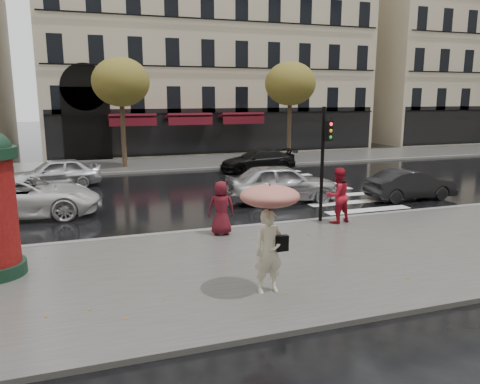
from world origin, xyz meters
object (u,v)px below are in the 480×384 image
object	(u,v)px
car_white	(23,197)
traffic_light	(324,153)
man_burgundy	(221,208)
car_silver	(281,183)
car_darkgrey	(411,185)
car_far_silver	(55,173)
woman_red	(337,195)
car_black	(258,161)
woman_umbrella	(270,220)

from	to	relation	value
car_white	traffic_light	bearing A→B (deg)	-109.04
man_burgundy	traffic_light	size ratio (longest dim) A/B	0.43
man_burgundy	traffic_light	world-z (taller)	traffic_light
man_burgundy	car_silver	size ratio (longest dim) A/B	0.36
car_darkgrey	car_silver	bearing A→B (deg)	76.82
car_far_silver	man_burgundy	bearing A→B (deg)	18.81
woman_red	car_black	xyz separation A→B (m)	(1.67, 11.97, -0.41)
car_silver	man_burgundy	bearing A→B (deg)	141.56
woman_red	car_black	size ratio (longest dim) A/B	0.42
car_silver	car_far_silver	size ratio (longest dim) A/B	1.11
woman_umbrella	traffic_light	world-z (taller)	traffic_light
woman_umbrella	car_black	bearing A→B (deg)	69.93
traffic_light	car_silver	xyz separation A→B (m)	(0.11, 3.77, -1.68)
woman_red	car_far_silver	xyz separation A→B (m)	(-9.40, 10.40, -0.34)
man_burgundy	car_darkgrey	size ratio (longest dim) A/B	0.43
woman_red	car_darkgrey	size ratio (longest dim) A/B	0.48
woman_red	car_white	xyz separation A→B (m)	(-10.25, 4.77, -0.31)
car_black	woman_umbrella	bearing A→B (deg)	-20.39
woman_red	man_burgundy	bearing A→B (deg)	-9.90
traffic_light	car_black	bearing A→B (deg)	80.02
traffic_light	car_white	distance (m)	10.97
man_burgundy	car_white	distance (m)	7.81
car_darkgrey	car_black	distance (m)	9.90
woman_umbrella	man_burgundy	size ratio (longest dim) A/B	1.46
traffic_light	car_white	bearing A→B (deg)	155.78
woman_red	car_black	world-z (taller)	woman_red
traffic_light	car_far_silver	xyz separation A→B (m)	(-9.02, 10.07, -1.76)
car_silver	car_far_silver	bearing A→B (deg)	59.77
car_silver	car_white	bearing A→B (deg)	90.50
car_darkgrey	car_far_silver	xyz separation A→B (m)	(-14.59, 7.67, 0.08)
car_white	man_burgundy	bearing A→B (deg)	-123.09
car_darkgrey	car_white	size ratio (longest dim) A/B	0.72
car_silver	car_darkgrey	bearing A→B (deg)	-99.88
car_black	car_far_silver	distance (m)	11.19
man_burgundy	traffic_light	distance (m)	4.06
car_silver	car_black	size ratio (longest dim) A/B	1.05
car_darkgrey	car_far_silver	world-z (taller)	car_far_silver
traffic_light	car_silver	world-z (taller)	traffic_light
car_black	man_burgundy	bearing A→B (deg)	-26.04
man_burgundy	car_darkgrey	world-z (taller)	man_burgundy
woman_umbrella	car_silver	world-z (taller)	woman_umbrella
traffic_light	car_far_silver	distance (m)	13.63
woman_red	car_silver	size ratio (longest dim) A/B	0.40
traffic_light	car_darkgrey	size ratio (longest dim) A/B	1.00
woman_umbrella	traffic_light	bearing A→B (deg)	51.01
car_silver	car_white	xyz separation A→B (m)	(-9.99, 0.67, -0.05)
traffic_light	car_far_silver	world-z (taller)	traffic_light
car_darkgrey	traffic_light	bearing A→B (deg)	114.30
car_silver	traffic_light	bearing A→B (deg)	-177.29
car_darkgrey	woman_umbrella	bearing A→B (deg)	128.55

